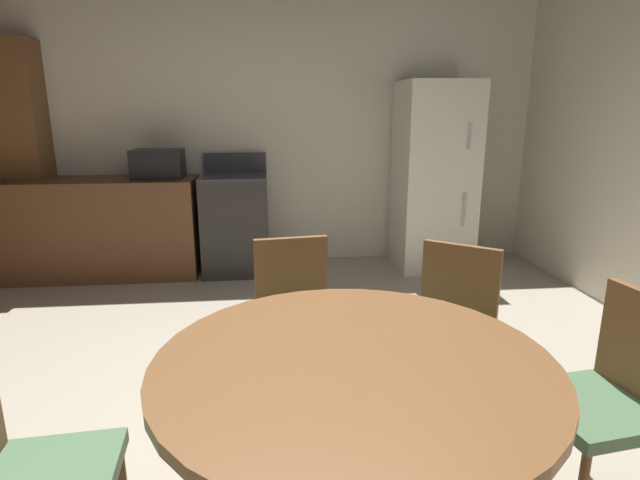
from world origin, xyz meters
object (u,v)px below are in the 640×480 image
object	(u,v)px
chair_northeast	(450,324)
chair_north	(296,313)
chair_west	(16,472)
oven_range	(236,223)
chair_east	(612,392)
refrigerator	(434,177)
dining_table	(353,403)
microwave	(158,164)

from	to	relation	value
chair_northeast	chair_north	size ratio (longest dim) A/B	1.00
chair_northeast	chair_west	bearing A→B (deg)	-23.69
oven_range	chair_east	distance (m)	3.51
refrigerator	chair_north	xyz separation A→B (m)	(-1.45, -2.25, -0.38)
dining_table	chair_west	xyz separation A→B (m)	(-0.99, -0.08, -0.10)
microwave	chair_northeast	world-z (taller)	microwave
dining_table	chair_north	distance (m)	0.99
oven_range	refrigerator	world-z (taller)	refrigerator
oven_range	chair_west	size ratio (longest dim) A/B	1.26
dining_table	chair_northeast	world-z (taller)	chair_northeast
microwave	dining_table	distance (m)	3.53
oven_range	chair_north	xyz separation A→B (m)	(0.44, -2.30, 0.03)
oven_range	chair_northeast	distance (m)	2.77
refrigerator	chair_east	size ratio (longest dim) A/B	2.02
microwave	chair_west	bearing A→B (deg)	-85.81
dining_table	chair_north	xyz separation A→B (m)	(-0.13, 0.98, -0.10)
chair_north	dining_table	bearing A→B (deg)	-0.00
chair_west	microwave	bearing A→B (deg)	89.53
chair_east	refrigerator	bearing A→B (deg)	-103.82
refrigerator	chair_west	size ratio (longest dim) A/B	2.02
chair_north	chair_west	xyz separation A→B (m)	(-0.86, -1.06, 0.00)
chair_north	microwave	bearing A→B (deg)	-161.72
refrigerator	chair_east	world-z (taller)	refrigerator
chair_west	chair_east	bearing A→B (deg)	1.47
oven_range	chair_west	xyz separation A→B (m)	(-0.42, -3.36, 0.03)
refrigerator	dining_table	world-z (taller)	refrigerator
chair_northeast	chair_west	world-z (taller)	same
oven_range	chair_north	size ratio (longest dim) A/B	1.26
dining_table	chair_north	world-z (taller)	chair_north
refrigerator	chair_east	distance (m)	3.14
oven_range	chair_northeast	size ratio (longest dim) A/B	1.26
chair_east	microwave	bearing A→B (deg)	-62.51
chair_east	chair_west	xyz separation A→B (m)	(-1.97, -0.21, 0.00)
chair_west	refrigerator	bearing A→B (deg)	50.51
chair_east	chair_north	bearing A→B (deg)	-45.11
chair_northeast	dining_table	bearing A→B (deg)	0.00
microwave	chair_north	distance (m)	2.61
microwave	chair_west	distance (m)	3.41
microwave	chair_north	size ratio (longest dim) A/B	0.51
refrigerator	chair_west	distance (m)	4.05
chair_west	chair_northeast	bearing A→B (deg)	23.69
refrigerator	dining_table	distance (m)	3.50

